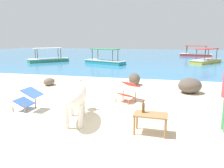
% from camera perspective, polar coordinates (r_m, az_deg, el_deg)
% --- Properties ---
extents(sand_beach, '(18.00, 14.00, 0.04)m').
position_cam_1_polar(sand_beach, '(5.31, -5.77, -12.27)').
color(sand_beach, beige).
rests_on(sand_beach, ground).
extents(water_surface, '(60.00, 36.00, 0.03)m').
position_cam_1_polar(water_surface, '(26.72, 9.74, 7.04)').
color(water_surface, teal).
rests_on(water_surface, ground).
extents(cow, '(1.02, 2.05, 1.14)m').
position_cam_1_polar(cow, '(5.72, -9.62, -2.41)').
color(cow, silver).
rests_on(cow, sand_beach).
extents(low_bench_table, '(0.78, 0.48, 0.47)m').
position_cam_1_polar(low_bench_table, '(5.08, 10.07, -8.56)').
color(low_bench_table, olive).
rests_on(low_bench_table, sand_beach).
extents(bottle, '(0.07, 0.07, 0.30)m').
position_cam_1_polar(bottle, '(5.08, 8.18, -6.11)').
color(bottle, brown).
rests_on(bottle, low_bench_table).
extents(deck_chair_near, '(0.81, 0.92, 0.68)m').
position_cam_1_polar(deck_chair_near, '(7.56, 4.29, -1.64)').
color(deck_chair_near, olive).
rests_on(deck_chair_near, sand_beach).
extents(deck_chair_far, '(0.80, 0.58, 0.68)m').
position_cam_1_polar(deck_chair_far, '(7.05, -21.09, -3.42)').
color(deck_chair_far, olive).
rests_on(deck_chair_far, sand_beach).
extents(shore_rock_large, '(0.74, 0.85, 0.55)m').
position_cam_1_polar(shore_rock_large, '(10.27, 5.87, 1.33)').
color(shore_rock_large, brown).
rests_on(shore_rock_large, sand_beach).
extents(shore_rock_medium, '(0.52, 0.63, 0.35)m').
position_cam_1_polar(shore_rock_medium, '(10.53, -16.13, 0.61)').
color(shore_rock_medium, '#6B5B4C').
rests_on(shore_rock_medium, sand_beach).
extents(shore_rock_small, '(1.29, 1.28, 0.61)m').
position_cam_1_polar(shore_rock_small, '(9.21, 19.69, -0.37)').
color(shore_rock_small, brown).
rests_on(shore_rock_small, sand_beach).
extents(boat_red, '(3.83, 1.89, 1.29)m').
position_cam_1_polar(boat_red, '(28.72, 21.05, 7.33)').
color(boat_red, '#C63833').
rests_on(boat_red, water_surface).
extents(boat_green, '(3.40, 3.43, 1.29)m').
position_cam_1_polar(boat_green, '(21.32, -16.28, 6.32)').
color(boat_green, '#338E66').
rests_on(boat_green, water_surface).
extents(boat_yellow, '(3.11, 3.64, 1.29)m').
position_cam_1_polar(boat_yellow, '(21.18, 23.42, 5.79)').
color(boat_yellow, gold).
rests_on(boat_yellow, water_surface).
extents(boat_teal, '(3.84, 2.45, 1.29)m').
position_cam_1_polar(boat_teal, '(18.81, -1.87, 6.10)').
color(boat_teal, teal).
rests_on(boat_teal, water_surface).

